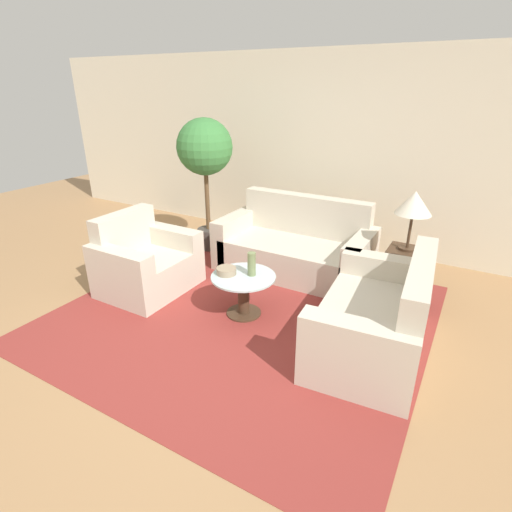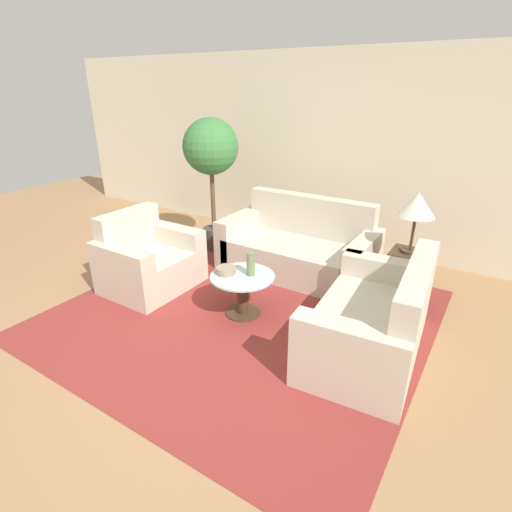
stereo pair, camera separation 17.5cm
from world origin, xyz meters
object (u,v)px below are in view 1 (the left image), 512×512
object	(u,v)px
potted_plant	(205,154)
armchair	(144,265)
sofa_main	(296,248)
bowl	(226,271)
coffee_table	(244,290)
table_lamp	(414,204)
loveseat	(380,321)
vase	(252,264)

from	to	relation	value
potted_plant	armchair	bearing A→B (deg)	-86.20
sofa_main	bowl	distance (m)	1.31
coffee_table	table_lamp	xyz separation A→B (m)	(1.31, 1.13, 0.78)
loveseat	vase	xyz separation A→B (m)	(-1.27, -0.03, 0.26)
table_lamp	potted_plant	size ratio (longest dim) A/B	0.35
armchair	table_lamp	distance (m)	2.95
sofa_main	loveseat	bearing A→B (deg)	-41.13
armchair	vase	size ratio (longest dim) A/B	4.21
armchair	table_lamp	xyz separation A→B (m)	(2.58, 1.20, 0.78)
armchair	loveseat	world-z (taller)	loveseat
armchair	vase	xyz separation A→B (m)	(1.34, 0.12, 0.26)
potted_plant	bowl	distance (m)	1.99
coffee_table	table_lamp	bearing A→B (deg)	40.89
potted_plant	sofa_main	bearing A→B (deg)	-2.13
potted_plant	coffee_table	bearing A→B (deg)	-43.33
potted_plant	bowl	bearing A→B (deg)	-48.10
loveseat	armchair	bearing A→B (deg)	-91.44
vase	coffee_table	bearing A→B (deg)	-135.94
armchair	potted_plant	bearing A→B (deg)	3.85
sofa_main	coffee_table	bearing A→B (deg)	-90.41
potted_plant	loveseat	bearing A→B (deg)	-24.07
armchair	bowl	distance (m)	1.12
table_lamp	coffee_table	bearing A→B (deg)	-139.11
vase	bowl	size ratio (longest dim) A/B	1.21
coffee_table	loveseat	bearing A→B (deg)	3.63
loveseat	coffee_table	world-z (taller)	loveseat
vase	potted_plant	bearing A→B (deg)	139.23
potted_plant	vase	distance (m)	2.03
sofa_main	coffee_table	size ratio (longest dim) A/B	2.89
sofa_main	armchair	world-z (taller)	sofa_main
sofa_main	table_lamp	size ratio (longest dim) A/B	2.99
sofa_main	potted_plant	size ratio (longest dim) A/B	1.04
coffee_table	bowl	size ratio (longest dim) A/B	3.28
table_lamp	vase	xyz separation A→B (m)	(-1.25, -1.07, -0.51)
loveseat	coffee_table	size ratio (longest dim) A/B	2.44
table_lamp	bowl	distance (m)	1.98
armchair	table_lamp	world-z (taller)	table_lamp
table_lamp	vase	size ratio (longest dim) A/B	2.62
sofa_main	loveseat	size ratio (longest dim) A/B	1.18
potted_plant	table_lamp	bearing A→B (deg)	-3.31
armchair	vase	world-z (taller)	armchair
bowl	vase	bearing A→B (deg)	24.63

